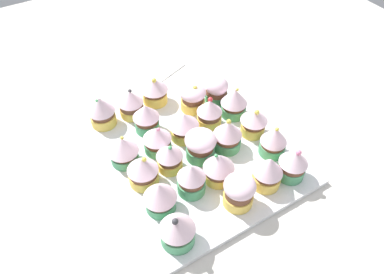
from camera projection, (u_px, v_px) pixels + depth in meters
The scene contains 27 objects.
ground_plane at pixel (192, 154), 83.45cm from camera, with size 180.00×180.00×3.00cm, color beige.
baking_tray at pixel (192, 148), 81.92cm from camera, with size 45.13×38.29×1.20cm.
cupcake_0 at pixel (293, 163), 73.23cm from camera, with size 5.82×5.82×7.80cm.
cupcake_1 at pixel (274, 140), 77.62cm from camera, with size 5.68×5.68×7.66cm.
cupcake_2 at pixel (254, 121), 81.65cm from camera, with size 6.08×6.08×7.41cm.
cupcake_3 at pixel (234, 102), 85.86cm from camera, with size 6.24×6.24×7.74cm.
cupcake_4 at pixel (217, 90), 89.36cm from camera, with size 5.56×5.56×6.97cm.
cupcake_5 at pixel (268, 172), 71.61cm from camera, with size 5.90×5.90×7.84cm.
cupcake_6 at pixel (227, 135), 78.67cm from camera, with size 6.20×6.20×7.90cm.
cupcake_7 at pixel (209, 113), 83.65cm from camera, with size 5.77×5.77×7.52cm.
cupcake_8 at pixel (193, 97), 87.55cm from camera, with size 6.30×6.30×7.08cm.
cupcake_9 at pixel (240, 191), 68.91cm from camera, with size 6.13×6.13×7.18cm.
cupcake_10 at pixel (219, 167), 72.74cm from camera, with size 6.35×6.35×7.40cm.
cupcake_11 at pixel (202, 144), 76.93cm from camera, with size 6.68×6.68×7.02cm.
cupcake_12 at pixel (186, 124), 80.97cm from camera, with size 6.64×6.64×6.99cm.
cupcake_13 at pixel (153, 90), 88.94cm from camera, with size 6.72×6.72×7.37cm.
cupcake_14 at pixel (191, 179), 70.71cm from camera, with size 5.63×5.63×7.55cm.
cupcake_15 at pixel (169, 157), 74.93cm from camera, with size 5.48×5.48×6.93cm.
cupcake_16 at pixel (157, 139), 78.31cm from camera, with size 6.16×6.16×6.94cm.
cupcake_17 at pixel (146, 117), 82.28cm from camera, with size 6.03×6.03×7.33cm.
cupcake_18 at pixel (131, 103), 86.02cm from camera, with size 5.92×5.92×7.21cm.
cupcake_19 at pixel (177, 228), 63.20cm from camera, with size 6.47×6.47×8.07cm.
cupcake_20 at pixel (160, 196), 67.92cm from camera, with size 6.43×6.43×7.29cm.
cupcake_21 at pixel (143, 170), 72.38cm from camera, with size 6.27×6.27×7.22cm.
cupcake_22 at pixel (123, 150), 76.08cm from camera, with size 6.47×6.47×6.89cm.
cupcake_23 at pixel (102, 111), 83.57cm from camera, with size 6.11×6.11×7.94cm.
napkin at pixel (153, 66), 103.32cm from camera, with size 12.58×12.52×0.60cm, color white.
Camera 1 is at (-46.38, 28.11, 62.05)cm, focal length 34.39 mm.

